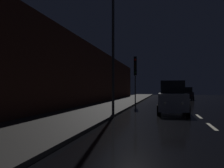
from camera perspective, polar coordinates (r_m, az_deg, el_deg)
ground at (r=26.82m, az=16.46°, el=-4.70°), size 26.78×84.00×0.02m
sidewalk_left at (r=27.21m, az=1.14°, el=-4.52°), size 4.40×84.00×0.15m
building_facade_left at (r=24.47m, az=-6.41°, el=2.33°), size 0.80×63.00×6.32m
lane_centerline at (r=14.08m, az=20.64°, el=-7.92°), size 0.16×19.90×0.01m
traffic_light_far_left at (r=24.81m, az=5.46°, el=3.30°), size 0.34×0.47×4.94m
streetlamp_overhead at (r=15.07m, az=1.91°, el=12.14°), size 1.70×0.44×7.87m
car_approaching_headlights at (r=17.62m, az=13.93°, el=-3.25°), size 2.06×4.45×2.24m
car_distant_taillights at (r=39.32m, az=17.16°, el=-2.24°), size 1.77×3.82×1.93m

